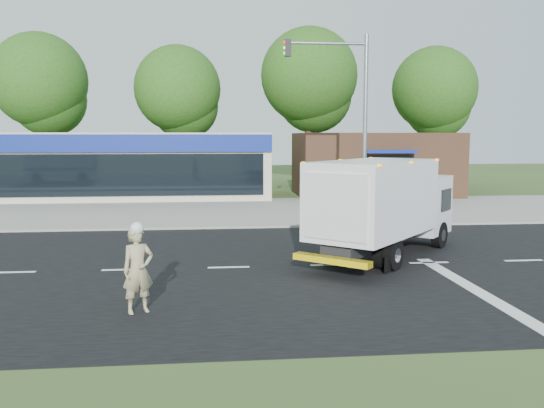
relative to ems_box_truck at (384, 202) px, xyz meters
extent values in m
plane|color=#385123|center=(-1.85, -0.87, -1.78)|extent=(120.00, 120.00, 0.00)
cube|color=black|center=(-1.85, -0.87, -1.77)|extent=(60.00, 14.00, 0.02)
cube|color=gray|center=(-1.85, 7.33, -1.72)|extent=(60.00, 2.40, 0.12)
cube|color=gray|center=(-1.85, 13.13, -1.77)|extent=(60.00, 9.00, 0.02)
cube|color=silver|center=(-10.85, -0.87, -1.76)|extent=(1.20, 0.15, 0.01)
cube|color=silver|center=(-7.85, -0.87, -1.76)|extent=(1.20, 0.15, 0.01)
cube|color=silver|center=(-4.85, -0.87, -1.76)|extent=(1.20, 0.15, 0.01)
cube|color=silver|center=(-1.85, -0.87, -1.76)|extent=(1.20, 0.15, 0.01)
cube|color=silver|center=(1.15, -0.87, -1.76)|extent=(1.20, 0.15, 0.01)
cube|color=silver|center=(4.15, -0.87, -1.76)|extent=(1.20, 0.15, 0.01)
cube|color=silver|center=(1.15, -3.87, -1.76)|extent=(0.40, 7.00, 0.01)
cube|color=black|center=(-0.50, -0.58, -1.12)|extent=(3.78, 4.16, 0.33)
cube|color=silver|center=(1.68, 1.94, -0.33)|extent=(2.75, 2.74, 1.97)
cube|color=black|center=(2.27, 2.62, -0.14)|extent=(1.44, 1.27, 0.84)
cube|color=white|center=(-0.50, -0.58, 0.19)|extent=(4.77, 5.02, 2.21)
cube|color=silver|center=(-2.05, -2.36, 0.14)|extent=(1.46, 1.27, 1.78)
cube|color=yellow|center=(-2.16, -2.49, -1.26)|extent=(1.92, 1.72, 0.17)
cube|color=orange|center=(-0.50, -0.58, 1.27)|extent=(4.68, 4.90, 0.08)
cylinder|color=black|center=(1.04, 2.56, -1.33)|extent=(0.80, 0.87, 0.90)
cylinder|color=black|center=(2.39, 1.39, -1.33)|extent=(0.80, 0.87, 0.90)
cylinder|color=black|center=(-1.64, -0.46, -1.33)|extent=(0.80, 0.87, 0.90)
cylinder|color=black|center=(-0.22, -1.69, -1.33)|extent=(0.80, 0.87, 0.90)
imported|color=tan|center=(-6.90, -4.95, -0.84)|extent=(0.81, 0.71, 1.87)
sphere|color=white|center=(-6.90, -4.95, 0.06)|extent=(0.28, 0.28, 0.28)
cube|color=beige|center=(-10.85, 19.13, 0.22)|extent=(18.00, 6.00, 4.00)
cube|color=navy|center=(-10.85, 16.08, 1.62)|extent=(18.00, 0.30, 1.00)
cube|color=black|center=(-10.85, 16.08, -0.18)|extent=(17.00, 0.12, 2.40)
cube|color=#382316|center=(5.15, 19.13, 0.22)|extent=(10.00, 6.00, 4.00)
cube|color=navy|center=(5.15, 16.03, 1.12)|extent=(3.00, 1.20, 0.20)
cube|color=black|center=(5.15, 16.08, -0.28)|extent=(3.00, 0.12, 2.20)
cylinder|color=gray|center=(1.15, 6.73, 2.22)|extent=(0.18, 0.18, 8.00)
cylinder|color=gray|center=(-0.55, 6.73, 5.82)|extent=(3.40, 0.12, 0.12)
cube|color=black|center=(-2.15, 6.73, 5.62)|extent=(0.25, 0.25, 0.70)
cylinder|color=#332114|center=(-17.85, 27.13, 1.90)|extent=(0.56, 0.56, 7.35)
sphere|color=#244C15|center=(-17.85, 27.13, 6.10)|extent=(6.93, 6.93, 6.93)
sphere|color=#244C15|center=(-17.35, 27.63, 4.73)|extent=(5.46, 5.46, 5.46)
cylinder|color=#332114|center=(-7.85, 27.13, 1.65)|extent=(0.56, 0.56, 6.86)
sphere|color=#244C15|center=(-7.85, 27.13, 5.57)|extent=(6.47, 6.47, 6.47)
sphere|color=#244C15|center=(-7.35, 27.63, 4.30)|extent=(5.10, 5.10, 5.10)
cylinder|color=#332114|center=(2.15, 27.13, 2.14)|extent=(0.56, 0.56, 7.84)
sphere|color=#244C15|center=(2.15, 27.13, 6.62)|extent=(7.39, 7.39, 7.39)
sphere|color=#244C15|center=(2.65, 27.63, 5.16)|extent=(5.82, 5.82, 5.82)
cylinder|color=#332114|center=(12.15, 27.13, 1.72)|extent=(0.56, 0.56, 7.00)
sphere|color=#244C15|center=(12.15, 27.13, 5.72)|extent=(6.60, 6.60, 6.60)
sphere|color=#244C15|center=(12.65, 27.63, 4.42)|extent=(5.20, 5.20, 5.20)
camera|label=1|loc=(-5.27, -17.25, 2.01)|focal=38.00mm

